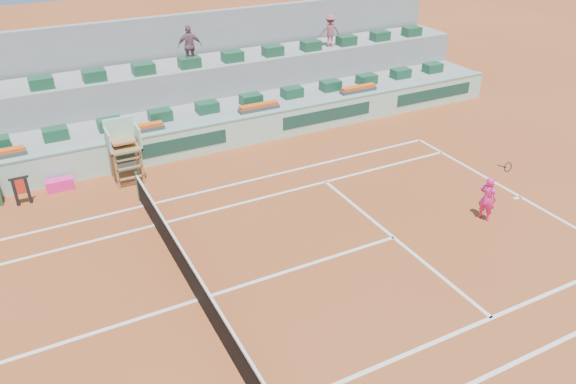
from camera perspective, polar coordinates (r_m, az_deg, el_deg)
ground at (r=15.32m, az=-9.16°, el=-10.78°), size 90.00×90.00×0.00m
seating_tier_lower at (r=24.09m, az=-17.80°, el=5.51°), size 36.00×4.00×1.20m
seating_tier_upper at (r=25.32m, az=-18.79°, el=8.22°), size 36.00×2.40×2.60m
stadium_back_wall at (r=26.55m, az=-19.76°, el=11.07°), size 36.00×0.40×4.40m
player_bag at (r=21.60m, az=-22.16°, el=0.71°), size 0.93×0.41×0.41m
spectator_mid at (r=25.10m, az=-9.94°, el=14.40°), size 1.10×0.64×1.76m
spectator_right at (r=28.04m, az=4.29°, el=16.06°), size 1.11×0.81×1.53m
court_lines at (r=15.31m, az=-9.16°, el=-10.76°), size 23.89×11.09×0.01m
tennis_net at (r=14.99m, az=-9.32°, el=-9.24°), size 0.10×11.97×1.10m
advertising_hoarding at (r=22.09m, az=-16.60°, el=3.61°), size 36.00×0.34×1.26m
umpire_chair at (r=20.81m, az=-16.40°, el=4.80°), size 1.10×0.90×2.40m
seat_row_lower at (r=22.96m, az=-17.65°, el=6.59°), size 32.90×0.60×0.44m
seat_row_upper at (r=24.29m, az=-19.09°, el=11.12°), size 32.90×0.60×0.44m
flower_planters at (r=22.09m, az=-20.97°, el=4.86°), size 26.80×0.36×0.28m
towel_rack at (r=20.96m, az=-25.49°, el=0.32°), size 0.63×0.11×1.03m
tennis_player at (r=19.13m, az=19.62°, el=-0.58°), size 0.52×0.88×2.28m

